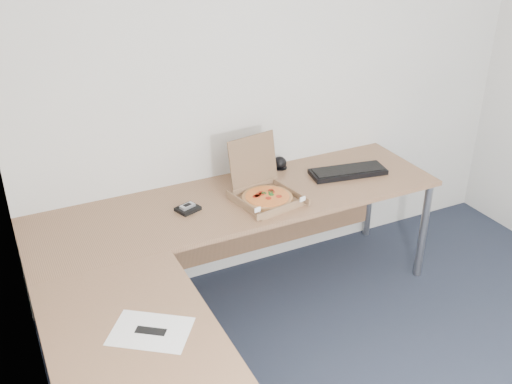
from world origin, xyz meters
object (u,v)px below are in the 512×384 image
keyboard (348,172)px  wallet (188,209)px  pizza_box (266,194)px  desk (217,251)px  drinking_glass (261,169)px

keyboard → wallet: 1.10m
pizza_box → wallet: size_ratio=3.14×
desk → wallet: wallet is taller
pizza_box → keyboard: 0.65m
wallet → keyboard: bearing=-19.1°
desk → drinking_glass: bearing=48.2°
pizza_box → desk: bearing=-153.5°
desk → drinking_glass: drinking_glass is taller
desk → keyboard: 1.18m
desk → wallet: 0.43m
drinking_glass → keyboard: (0.52, -0.22, -0.04)m
drinking_glass → wallet: size_ratio=0.90×
desk → keyboard: bearing=21.3°
pizza_box → drinking_glass: (0.12, 0.30, 0.02)m
wallet → drinking_glass: bearing=1.4°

